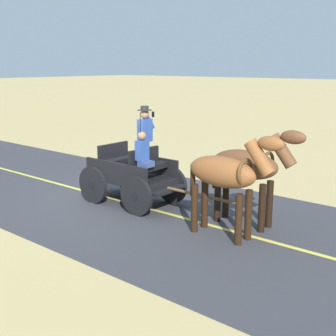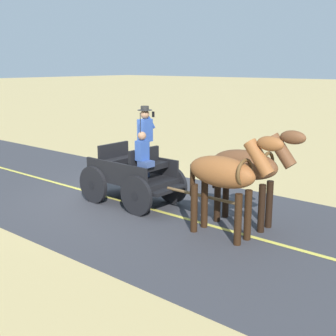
{
  "view_description": "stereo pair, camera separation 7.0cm",
  "coord_description": "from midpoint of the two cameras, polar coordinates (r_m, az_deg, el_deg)",
  "views": [
    {
      "loc": [
        7.8,
        8.42,
        3.49
      ],
      "look_at": [
        -0.1,
        1.83,
        1.1
      ],
      "focal_mm": 47.77,
      "sensor_mm": 36.0,
      "label": 1
    },
    {
      "loc": [
        7.76,
        8.47,
        3.49
      ],
      "look_at": [
        -0.1,
        1.83,
        1.1
      ],
      "focal_mm": 47.77,
      "sensor_mm": 36.0,
      "label": 2
    }
  ],
  "objects": [
    {
      "name": "horse_drawn_carriage",
      "position": [
        11.36,
        -4.5,
        -0.58
      ],
      "size": [
        1.42,
        4.5,
        2.5
      ],
      "color": "black",
      "rests_on": "ground"
    },
    {
      "name": "horse_off_side",
      "position": [
        9.05,
        7.26,
        -0.87
      ],
      "size": [
        0.59,
        2.13,
        2.21
      ],
      "color": "brown",
      "rests_on": "ground"
    },
    {
      "name": "ground_plane",
      "position": [
        12.0,
        -7.25,
        -3.93
      ],
      "size": [
        200.0,
        200.0,
        0.0
      ],
      "primitive_type": "plane",
      "color": "tan"
    },
    {
      "name": "horse_near_side",
      "position": [
        9.8,
        10.1,
        0.11
      ],
      "size": [
        0.61,
        2.13,
        2.21
      ],
      "color": "brown",
      "rests_on": "ground"
    },
    {
      "name": "road_centre_stripe",
      "position": [
        12.0,
        -7.25,
        -3.89
      ],
      "size": [
        0.12,
        160.0,
        0.0
      ],
      "primitive_type": "cube",
      "color": "#DBCC4C",
      "rests_on": "road_surface"
    },
    {
      "name": "road_surface",
      "position": [
        12.0,
        -7.25,
        -3.92
      ],
      "size": [
        6.16,
        160.0,
        0.01
      ],
      "primitive_type": "cube",
      "color": "#38383D",
      "rests_on": "ground"
    }
  ]
}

